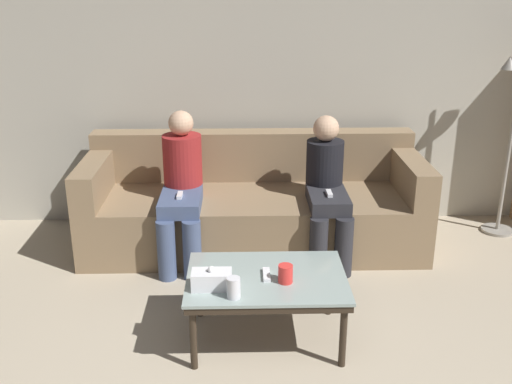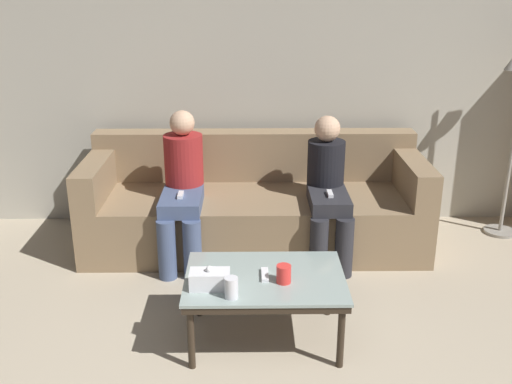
# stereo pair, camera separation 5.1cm
# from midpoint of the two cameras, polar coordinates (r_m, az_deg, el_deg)

# --- Properties ---
(wall_back) EXTENTS (12.00, 0.06, 2.60)m
(wall_back) POSITION_cam_midpoint_polar(r_m,az_deg,el_deg) (4.99, -0.68, 11.57)
(wall_back) COLOR #B7B2A3
(wall_back) RESTS_ON ground_plane
(couch) EXTENTS (2.60, 0.93, 0.84)m
(couch) POSITION_cam_midpoint_polar(r_m,az_deg,el_deg) (4.73, -0.53, -1.37)
(couch) COLOR #897051
(couch) RESTS_ON ground_plane
(coffee_table) EXTENTS (0.91, 0.64, 0.42)m
(coffee_table) POSITION_cam_midpoint_polar(r_m,az_deg,el_deg) (3.47, 0.58, -8.64)
(coffee_table) COLOR #8C9E99
(coffee_table) RESTS_ON ground_plane
(cup_near_left) EXTENTS (0.08, 0.08, 0.10)m
(cup_near_left) POSITION_cam_midpoint_polar(r_m,az_deg,el_deg) (3.36, 2.39, -7.79)
(cup_near_left) COLOR red
(cup_near_left) RESTS_ON coffee_table
(cup_near_right) EXTENTS (0.07, 0.07, 0.12)m
(cup_near_right) POSITION_cam_midpoint_polar(r_m,az_deg,el_deg) (3.21, -2.61, -9.10)
(cup_near_right) COLOR silver
(cup_near_right) RESTS_ON coffee_table
(tissue_box) EXTENTS (0.22, 0.12, 0.13)m
(tissue_box) POSITION_cam_midpoint_polar(r_m,az_deg,el_deg) (3.31, -4.69, -8.31)
(tissue_box) COLOR white
(tissue_box) RESTS_ON coffee_table
(game_remote) EXTENTS (0.04, 0.15, 0.02)m
(game_remote) POSITION_cam_midpoint_polar(r_m,az_deg,el_deg) (3.44, 0.58, -7.87)
(game_remote) COLOR white
(game_remote) RESTS_ON coffee_table
(seated_person_left_end) EXTENTS (0.31, 0.70, 1.10)m
(seated_person_left_end) POSITION_cam_midpoint_polar(r_m,az_deg,el_deg) (4.43, -7.42, 0.67)
(seated_person_left_end) COLOR #47567A
(seated_person_left_end) RESTS_ON ground_plane
(seated_person_mid_left) EXTENTS (0.31, 0.68, 1.06)m
(seated_person_mid_left) POSITION_cam_midpoint_polar(r_m,az_deg,el_deg) (4.45, 6.42, 0.52)
(seated_person_mid_left) COLOR #28282D
(seated_person_mid_left) RESTS_ON ground_plane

